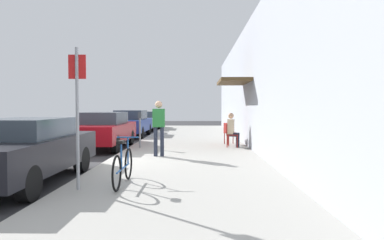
# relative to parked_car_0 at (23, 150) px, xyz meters

# --- Properties ---
(ground_plane) EXTENTS (60.00, 60.00, 0.00)m
(ground_plane) POSITION_rel_parked_car_0_xyz_m (1.10, 2.71, -0.73)
(ground_plane) COLOR #2D2D30
(sidewalk_slab) EXTENTS (4.50, 32.00, 0.12)m
(sidewalk_slab) POSITION_rel_parked_car_0_xyz_m (3.35, 4.71, -0.67)
(sidewalk_slab) COLOR #9E9B93
(sidewalk_slab) RESTS_ON ground_plane
(building_facade) EXTENTS (1.40, 32.00, 4.87)m
(building_facade) POSITION_rel_parked_car_0_xyz_m (5.74, 4.72, 1.70)
(building_facade) COLOR #999EA8
(building_facade) RESTS_ON ground_plane
(parked_car_0) EXTENTS (1.80, 4.40, 1.39)m
(parked_car_0) POSITION_rel_parked_car_0_xyz_m (0.00, 0.00, 0.00)
(parked_car_0) COLOR black
(parked_car_0) RESTS_ON ground_plane
(parked_car_1) EXTENTS (1.80, 4.40, 1.43)m
(parked_car_1) POSITION_rel_parked_car_0_xyz_m (0.00, 6.23, 0.01)
(parked_car_1) COLOR maroon
(parked_car_1) RESTS_ON ground_plane
(parked_car_2) EXTENTS (1.80, 4.40, 1.45)m
(parked_car_2) POSITION_rel_parked_car_0_xyz_m (0.00, 11.75, 0.01)
(parked_car_2) COLOR navy
(parked_car_2) RESTS_ON ground_plane
(parked_car_3) EXTENTS (1.80, 4.40, 1.31)m
(parked_car_3) POSITION_rel_parked_car_0_xyz_m (-0.00, 17.00, -0.04)
(parked_car_3) COLOR silver
(parked_car_3) RESTS_ON ground_plane
(parking_meter) EXTENTS (0.12, 0.10, 1.32)m
(parking_meter) POSITION_rel_parked_car_0_xyz_m (1.55, 5.57, 0.15)
(parking_meter) COLOR slate
(parking_meter) RESTS_ON sidewalk_slab
(street_sign) EXTENTS (0.32, 0.06, 2.60)m
(street_sign) POSITION_rel_parked_car_0_xyz_m (1.50, -0.95, 0.91)
(street_sign) COLOR gray
(street_sign) RESTS_ON sidewalk_slab
(bicycle_0) EXTENTS (0.46, 1.71, 0.90)m
(bicycle_0) POSITION_rel_parked_car_0_xyz_m (2.25, -0.58, -0.25)
(bicycle_0) COLOR black
(bicycle_0) RESTS_ON sidewalk_slab
(cafe_chair_0) EXTENTS (0.53, 0.53, 0.87)m
(cafe_chair_0) POSITION_rel_parked_car_0_xyz_m (4.95, 5.85, -0.11)
(cafe_chair_0) COLOR maroon
(cafe_chair_0) RESTS_ON sidewalk_slab
(seated_patron_0) EXTENTS (0.49, 0.44, 1.29)m
(seated_patron_0) POSITION_rel_parked_car_0_xyz_m (5.01, 5.83, 0.08)
(seated_patron_0) COLOR #232838
(seated_patron_0) RESTS_ON sidewalk_slab
(cafe_chair_1) EXTENTS (0.55, 0.55, 0.87)m
(cafe_chair_1) POSITION_rel_parked_car_0_xyz_m (4.95, 6.75, -0.11)
(cafe_chair_1) COLOR maroon
(cafe_chair_1) RESTS_ON sidewalk_slab
(pedestrian_standing) EXTENTS (0.36, 0.22, 1.70)m
(pedestrian_standing) POSITION_rel_parked_car_0_xyz_m (2.50, 3.34, 0.39)
(pedestrian_standing) COLOR #232838
(pedestrian_standing) RESTS_ON sidewalk_slab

